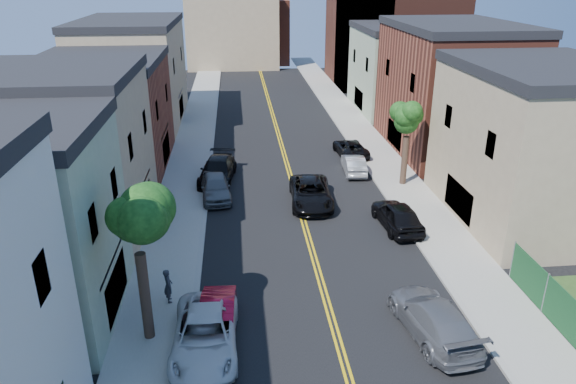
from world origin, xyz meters
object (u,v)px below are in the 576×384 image
object	(u,v)px
black_suv_lane	(311,193)
dark_car_right_far	(350,148)
silver_car_right	(354,164)
pedestrian_left	(168,286)
grey_car_left	(215,187)
black_car_left	(218,170)
red_sedan	(217,318)
black_car_right	(397,215)
white_pickup	(205,335)
grey_car_right	(434,318)

from	to	relation	value
black_suv_lane	dark_car_right_far	bearing A→B (deg)	67.08
silver_car_right	pedestrian_left	distance (m)	20.43
grey_car_left	dark_car_right_far	bearing A→B (deg)	30.33
black_car_left	dark_car_right_far	world-z (taller)	black_car_left
red_sedan	black_car_right	xyz separation A→B (m)	(10.54, 9.09, 0.13)
red_sedan	pedestrian_left	size ratio (longest dim) A/B	2.55
white_pickup	silver_car_right	world-z (taller)	white_pickup
black_car_right	pedestrian_left	distance (m)	14.51
red_sedan	white_pickup	size ratio (longest dim) A/B	0.75
black_car_left	black_suv_lane	size ratio (longest dim) A/B	0.99
red_sedan	black_suv_lane	size ratio (longest dim) A/B	0.74
red_sedan	grey_car_right	size ratio (longest dim) A/B	0.76
red_sedan	pedestrian_left	world-z (taller)	pedestrian_left
pedestrian_left	black_car_left	bearing A→B (deg)	-20.22
white_pickup	grey_car_right	distance (m)	9.59
red_sedan	dark_car_right_far	world-z (taller)	red_sedan
white_pickup	black_car_left	bearing A→B (deg)	90.45
silver_car_right	dark_car_right_far	xyz separation A→B (m)	(0.60, 4.07, -0.03)
silver_car_right	dark_car_right_far	distance (m)	4.11
black_car_right	grey_car_left	bearing A→B (deg)	-32.10
black_car_right	silver_car_right	size ratio (longest dim) A/B	1.15
silver_car_right	black_suv_lane	bearing A→B (deg)	57.18
white_pickup	silver_car_right	distance (m)	22.43
grey_car_right	red_sedan	bearing A→B (deg)	-14.47
red_sedan	pedestrian_left	distance (m)	3.28
black_suv_lane	pedestrian_left	xyz separation A→B (m)	(-8.16, -10.78, 0.19)
white_pickup	dark_car_right_far	bearing A→B (deg)	65.98
black_suv_lane	pedestrian_left	distance (m)	13.52
grey_car_left	black_car_left	xyz separation A→B (m)	(0.07, 3.25, 0.01)
grey_car_left	pedestrian_left	world-z (taller)	pedestrian_left
white_pickup	dark_car_right_far	size ratio (longest dim) A/B	1.18
white_pickup	silver_car_right	bearing A→B (deg)	63.03
grey_car_left	grey_car_right	distance (m)	18.51
silver_car_right	pedestrian_left	world-z (taller)	pedestrian_left
black_car_left	pedestrian_left	xyz separation A→B (m)	(-1.91, -15.68, 0.16)
dark_car_right_far	red_sedan	bearing A→B (deg)	61.34
black_car_right	pedestrian_left	world-z (taller)	pedestrian_left
white_pickup	red_sedan	bearing A→B (deg)	69.71
silver_car_right	black_car_left	bearing A→B (deg)	7.12
black_car_left	black_car_right	distance (m)	14.12
black_car_right	silver_car_right	distance (m)	9.62
black_car_right	black_suv_lane	distance (m)	6.17
white_pickup	pedestrian_left	world-z (taller)	pedestrian_left
red_sedan	white_pickup	distance (m)	1.28
grey_car_left	pedestrian_left	distance (m)	12.57
dark_car_right_far	black_car_left	bearing A→B (deg)	19.63
grey_car_left	red_sedan	bearing A→B (deg)	-93.90
grey_car_left	dark_car_right_far	distance (m)	13.60
pedestrian_left	grey_car_left	bearing A→B (deg)	-21.70
silver_car_right	black_car_right	bearing A→B (deg)	96.99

